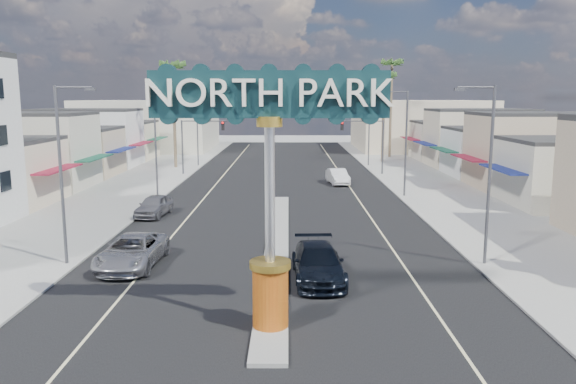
{
  "coord_description": "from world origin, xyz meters",
  "views": [
    {
      "loc": [
        0.66,
        -17.45,
        8.39
      ],
      "look_at": [
        0.63,
        9.98,
        3.78
      ],
      "focal_mm": 35.0,
      "sensor_mm": 36.0,
      "label": 1
    }
  ],
  "objects_px": {
    "palm_right_mid": "(384,80)",
    "suv_right": "(318,263)",
    "traffic_signal_left": "(199,136)",
    "streetlight_l_mid": "(157,138)",
    "streetlight_r_near": "(487,166)",
    "car_parked_right": "(338,176)",
    "traffic_signal_right": "(366,136)",
    "streetlight_l_near": "(64,166)",
    "streetlight_l_far": "(199,125)",
    "palm_left_far": "(173,71)",
    "gateway_sign": "(270,169)",
    "suv_left": "(132,251)",
    "streetlight_r_far": "(368,125)",
    "car_parked_left": "(154,206)",
    "streetlight_r_mid": "(404,138)",
    "palm_right_far": "(392,69)"
  },
  "relations": [
    {
      "from": "streetlight_l_far",
      "to": "suv_right",
      "type": "bearing_deg",
      "value": -74.27
    },
    {
      "from": "streetlight_l_mid",
      "to": "palm_right_mid",
      "type": "height_order",
      "value": "palm_right_mid"
    },
    {
      "from": "streetlight_l_near",
      "to": "palm_left_far",
      "type": "distance_m",
      "value": 40.59
    },
    {
      "from": "streetlight_l_near",
      "to": "palm_right_far",
      "type": "xyz_separation_m",
      "value": [
        25.43,
        52.0,
        7.32
      ]
    },
    {
      "from": "suv_right",
      "to": "car_parked_right",
      "type": "relative_size",
      "value": 1.21
    },
    {
      "from": "traffic_signal_left",
      "to": "car_parked_left",
      "type": "xyz_separation_m",
      "value": [
        0.18,
        -21.93,
        -3.52
      ]
    },
    {
      "from": "streetlight_l_far",
      "to": "car_parked_left",
      "type": "bearing_deg",
      "value": -87.26
    },
    {
      "from": "gateway_sign",
      "to": "palm_right_mid",
      "type": "xyz_separation_m",
      "value": [
        13.0,
        54.02,
        4.67
      ]
    },
    {
      "from": "streetlight_l_far",
      "to": "streetlight_r_mid",
      "type": "height_order",
      "value": "same"
    },
    {
      "from": "streetlight_r_near",
      "to": "car_parked_right",
      "type": "relative_size",
      "value": 1.97
    },
    {
      "from": "palm_left_far",
      "to": "suv_left",
      "type": "height_order",
      "value": "palm_left_far"
    },
    {
      "from": "suv_right",
      "to": "car_parked_left",
      "type": "distance_m",
      "value": 18.08
    },
    {
      "from": "streetlight_r_near",
      "to": "car_parked_left",
      "type": "height_order",
      "value": "streetlight_r_near"
    },
    {
      "from": "traffic_signal_right",
      "to": "car_parked_left",
      "type": "bearing_deg",
      "value": -129.66
    },
    {
      "from": "streetlight_l_far",
      "to": "palm_left_far",
      "type": "xyz_separation_m",
      "value": [
        -2.57,
        -2.0,
        6.43
      ]
    },
    {
      "from": "streetlight_l_mid",
      "to": "palm_left_far",
      "type": "xyz_separation_m",
      "value": [
        -2.57,
        20.0,
        6.43
      ]
    },
    {
      "from": "palm_left_far",
      "to": "car_parked_left",
      "type": "bearing_deg",
      "value": -81.85
    },
    {
      "from": "car_parked_left",
      "to": "car_parked_right",
      "type": "height_order",
      "value": "car_parked_left"
    },
    {
      "from": "streetlight_l_mid",
      "to": "gateway_sign",
      "type": "bearing_deg",
      "value": -69.58
    },
    {
      "from": "palm_right_far",
      "to": "suv_right",
      "type": "height_order",
      "value": "palm_right_far"
    },
    {
      "from": "streetlight_l_mid",
      "to": "streetlight_r_near",
      "type": "bearing_deg",
      "value": -43.79
    },
    {
      "from": "traffic_signal_left",
      "to": "suv_left",
      "type": "distance_m",
      "value": 34.42
    },
    {
      "from": "traffic_signal_right",
      "to": "streetlight_r_mid",
      "type": "height_order",
      "value": "streetlight_r_mid"
    },
    {
      "from": "suv_left",
      "to": "palm_right_mid",
      "type": "bearing_deg",
      "value": 68.79
    },
    {
      "from": "suv_right",
      "to": "car_parked_right",
      "type": "bearing_deg",
      "value": 80.68
    },
    {
      "from": "suv_left",
      "to": "streetlight_l_mid",
      "type": "bearing_deg",
      "value": 101.51
    },
    {
      "from": "palm_right_mid",
      "to": "car_parked_right",
      "type": "bearing_deg",
      "value": -111.81
    },
    {
      "from": "gateway_sign",
      "to": "suv_right",
      "type": "relative_size",
      "value": 1.65
    },
    {
      "from": "streetlight_l_near",
      "to": "streetlight_l_far",
      "type": "distance_m",
      "value": 42.0
    },
    {
      "from": "traffic_signal_left",
      "to": "traffic_signal_right",
      "type": "height_order",
      "value": "same"
    },
    {
      "from": "traffic_signal_left",
      "to": "streetlight_l_mid",
      "type": "xyz_separation_m",
      "value": [
        -1.25,
        -13.99,
        0.79
      ]
    },
    {
      "from": "streetlight_l_far",
      "to": "suv_left",
      "type": "relative_size",
      "value": 1.59
    },
    {
      "from": "palm_right_mid",
      "to": "suv_right",
      "type": "bearing_deg",
      "value": -102.8
    },
    {
      "from": "streetlight_l_near",
      "to": "streetlight_r_far",
      "type": "height_order",
      "value": "same"
    },
    {
      "from": "car_parked_right",
      "to": "palm_right_far",
      "type": "bearing_deg",
      "value": 61.29
    },
    {
      "from": "streetlight_l_mid",
      "to": "streetlight_r_near",
      "type": "distance_m",
      "value": 28.9
    },
    {
      "from": "traffic_signal_left",
      "to": "palm_left_far",
      "type": "relative_size",
      "value": 0.46
    },
    {
      "from": "traffic_signal_right",
      "to": "car_parked_right",
      "type": "height_order",
      "value": "traffic_signal_right"
    },
    {
      "from": "streetlight_l_near",
      "to": "suv_right",
      "type": "distance_m",
      "value": 13.37
    },
    {
      "from": "streetlight_l_far",
      "to": "streetlight_r_mid",
      "type": "distance_m",
      "value": 30.32
    },
    {
      "from": "streetlight_r_mid",
      "to": "suv_left",
      "type": "height_order",
      "value": "streetlight_r_mid"
    },
    {
      "from": "streetlight_l_mid",
      "to": "streetlight_l_near",
      "type": "bearing_deg",
      "value": -90.0
    },
    {
      "from": "car_parked_left",
      "to": "car_parked_right",
      "type": "relative_size",
      "value": 0.97
    },
    {
      "from": "suv_right",
      "to": "palm_right_far",
      "type": "bearing_deg",
      "value": 73.94
    },
    {
      "from": "traffic_signal_left",
      "to": "suv_left",
      "type": "xyz_separation_m",
      "value": [
        1.98,
        -34.18,
        -3.49
      ]
    },
    {
      "from": "palm_right_mid",
      "to": "traffic_signal_left",
      "type": "bearing_deg",
      "value": -151.58
    },
    {
      "from": "streetlight_l_mid",
      "to": "streetlight_r_far",
      "type": "bearing_deg",
      "value": 46.52
    },
    {
      "from": "streetlight_r_far",
      "to": "car_parked_left",
      "type": "distance_m",
      "value": 35.95
    },
    {
      "from": "streetlight_r_near",
      "to": "streetlight_r_far",
      "type": "bearing_deg",
      "value": 90.0
    },
    {
      "from": "palm_right_mid",
      "to": "streetlight_r_mid",
      "type": "bearing_deg",
      "value": -95.64
    }
  ]
}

